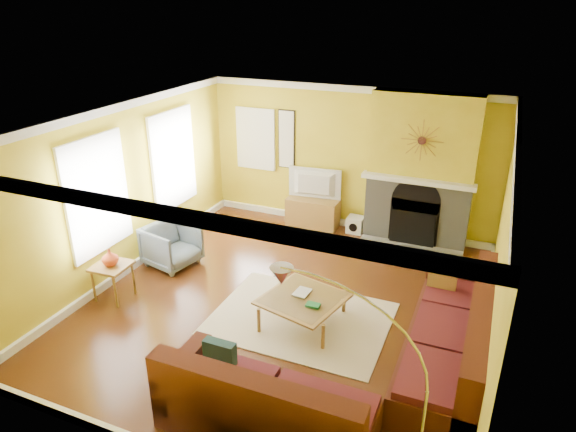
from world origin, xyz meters
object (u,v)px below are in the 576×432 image
at_px(armchair, 172,245).
at_px(arc_lamp, 355,393).
at_px(sectional_sofa, 350,328).
at_px(media_console, 313,212).
at_px(side_table, 114,281).
at_px(coffee_table, 303,310).

relative_size(armchair, arc_lamp, 0.37).
xyz_separation_m(sectional_sofa, media_console, (-1.80, 3.60, -0.17)).
relative_size(sectional_sofa, side_table, 6.73).
height_order(armchair, arc_lamp, arc_lamp).
bearing_deg(armchair, coffee_table, -92.56).
distance_m(armchair, arc_lamp, 4.93).
bearing_deg(media_console, arc_lamp, -66.31).
bearing_deg(coffee_table, sectional_sofa, -32.01).
bearing_deg(armchair, arc_lamp, -113.95).
bearing_deg(arc_lamp, coffee_table, 121.06).
relative_size(sectional_sofa, coffee_table, 3.70).
bearing_deg(sectional_sofa, arc_lamp, -72.84).
bearing_deg(sectional_sofa, coffee_table, 147.99).
bearing_deg(armchair, sectional_sofa, -96.94).
xyz_separation_m(sectional_sofa, coffee_table, (-0.80, 0.50, -0.25)).
distance_m(sectional_sofa, armchair, 3.61).
bearing_deg(sectional_sofa, side_table, 180.00).
height_order(sectional_sofa, arc_lamp, arc_lamp).
bearing_deg(media_console, sectional_sofa, -63.43).
relative_size(media_console, armchair, 1.29).
height_order(sectional_sofa, side_table, sectional_sofa).
relative_size(coffee_table, armchair, 1.29).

